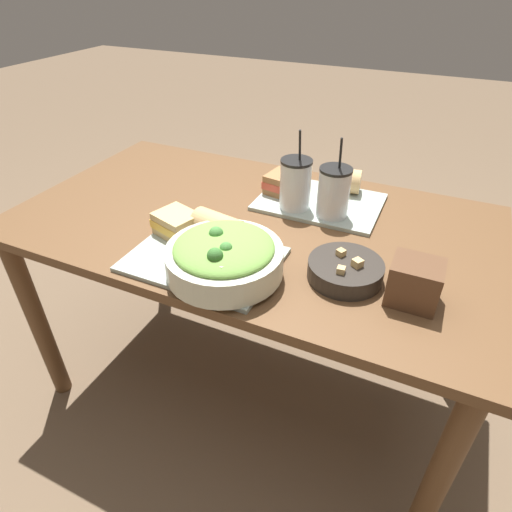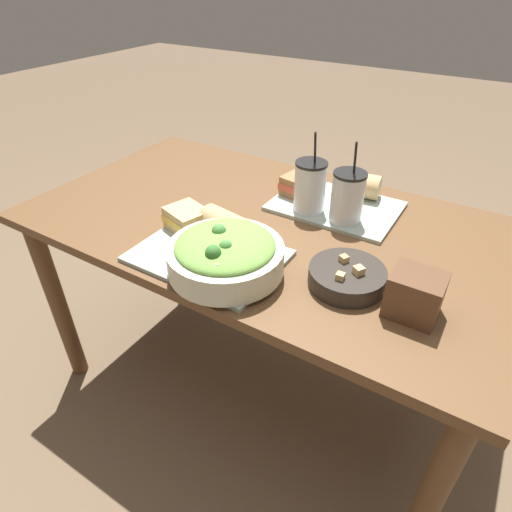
# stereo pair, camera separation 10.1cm
# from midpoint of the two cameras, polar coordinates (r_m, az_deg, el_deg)

# --- Properties ---
(ground_plane) EXTENTS (12.00, 12.00, 0.00)m
(ground_plane) POSITION_cam_midpoint_polar(r_m,az_deg,el_deg) (1.79, -2.14, -16.03)
(ground_plane) COLOR brown
(dining_table) EXTENTS (1.44, 0.82, 0.74)m
(dining_table) POSITION_cam_midpoint_polar(r_m,az_deg,el_deg) (1.35, -2.72, 1.34)
(dining_table) COLOR brown
(dining_table) RESTS_ON ground_plane
(tray_near) EXTENTS (0.38, 0.27, 0.01)m
(tray_near) POSITION_cam_midpoint_polar(r_m,az_deg,el_deg) (1.13, -9.57, -0.54)
(tray_near) COLOR #99A89E
(tray_near) RESTS_ON dining_table
(tray_far) EXTENTS (0.38, 0.27, 0.01)m
(tray_far) POSITION_cam_midpoint_polar(r_m,az_deg,el_deg) (1.39, 6.41, 7.11)
(tray_far) COLOR #99A89E
(tray_far) RESTS_ON dining_table
(salad_bowl) EXTENTS (0.29, 0.29, 0.11)m
(salad_bowl) POSITION_cam_midpoint_polar(r_m,az_deg,el_deg) (1.04, -7.05, -0.08)
(salad_bowl) COLOR beige
(salad_bowl) RESTS_ON tray_near
(soup_bowl) EXTENTS (0.18, 0.18, 0.06)m
(soup_bowl) POSITION_cam_midpoint_polar(r_m,az_deg,el_deg) (1.06, 9.16, -1.89)
(soup_bowl) COLOR #2D2823
(soup_bowl) RESTS_ON dining_table
(sandwich_near) EXTENTS (0.14, 0.13, 0.06)m
(sandwich_near) POSITION_cam_midpoint_polar(r_m,az_deg,el_deg) (1.22, -12.86, 4.15)
(sandwich_near) COLOR tan
(sandwich_near) RESTS_ON tray_near
(baguette_near) EXTENTS (0.15, 0.10, 0.08)m
(baguette_near) POSITION_cam_midpoint_polar(r_m,az_deg,el_deg) (1.17, -7.49, 3.70)
(baguette_near) COLOR tan
(baguette_near) RESTS_ON tray_near
(sandwich_far) EXTENTS (0.13, 0.12, 0.06)m
(sandwich_far) POSITION_cam_midpoint_polar(r_m,az_deg,el_deg) (1.41, 1.80, 9.54)
(sandwich_far) COLOR olive
(sandwich_far) RESTS_ON tray_far
(baguette_far) EXTENTS (0.14, 0.09, 0.08)m
(baguette_far) POSITION_cam_midpoint_polar(r_m,az_deg,el_deg) (1.44, 9.35, 9.90)
(baguette_far) COLOR tan
(baguette_far) RESTS_ON tray_far
(drink_cup_dark) EXTENTS (0.10, 0.10, 0.25)m
(drink_cup_dark) POSITION_cam_midpoint_polar(r_m,az_deg,el_deg) (1.31, 3.04, 9.32)
(drink_cup_dark) COLOR silver
(drink_cup_dark) RESTS_ON tray_far
(drink_cup_red) EXTENTS (0.10, 0.10, 0.24)m
(drink_cup_red) POSITION_cam_midpoint_polar(r_m,az_deg,el_deg) (1.28, 8.06, 8.18)
(drink_cup_red) COLOR silver
(drink_cup_red) RESTS_ON tray_far
(chip_bag) EXTENTS (0.11, 0.10, 0.10)m
(chip_bag) POSITION_cam_midpoint_polar(r_m,az_deg,el_deg) (1.01, 17.72, -3.48)
(chip_bag) COLOR brown
(chip_bag) RESTS_ON dining_table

